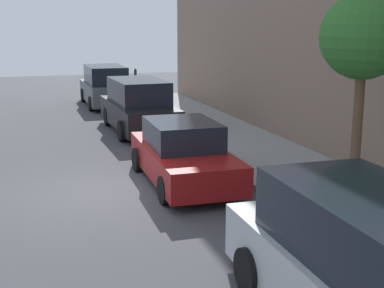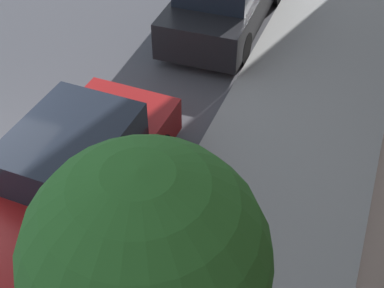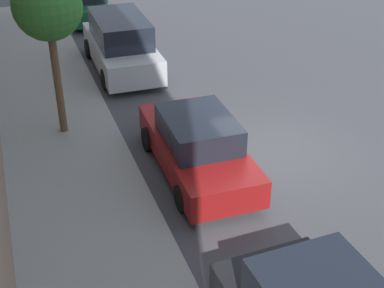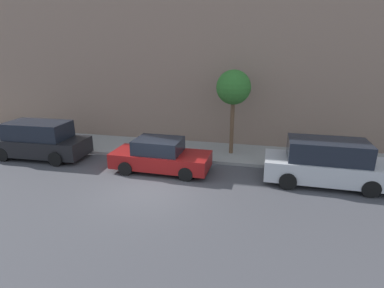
# 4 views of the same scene
# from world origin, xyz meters

# --- Properties ---
(sidewalk) EXTENTS (3.12, 32.00, 0.15)m
(sidewalk) POSITION_xyz_m (5.06, 0.00, 0.07)
(sidewalk) COLOR gray
(sidewalk) RESTS_ON ground_plane
(parked_sedan_third) EXTENTS (1.92, 4.54, 1.54)m
(parked_sedan_third) POSITION_xyz_m (2.11, 0.18, 0.73)
(parked_sedan_third) COLOR maroon
(parked_sedan_third) RESTS_ON ground_plane
(street_tree) EXTENTS (1.73, 1.73, 4.33)m
(street_tree) POSITION_xyz_m (4.93, -2.80, 3.57)
(street_tree) COLOR brown
(street_tree) RESTS_ON sidewalk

